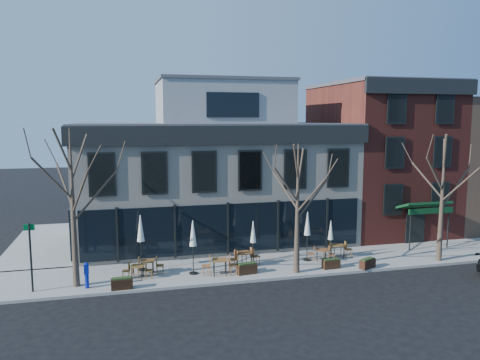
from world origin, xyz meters
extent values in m
plane|color=black|center=(0.00, 0.00, 0.00)|extent=(120.00, 120.00, 0.00)
cube|color=gray|center=(3.25, -2.15, 0.07)|extent=(33.50, 4.70, 0.15)
cube|color=gray|center=(-11.25, 6.00, 0.07)|extent=(4.50, 12.00, 0.15)
cube|color=beige|center=(0.00, 5.00, 4.00)|extent=(18.00, 10.00, 8.00)
cube|color=#47474C|center=(0.00, 5.00, 8.05)|extent=(18.30, 10.30, 0.30)
cube|color=black|center=(0.00, -0.12, 7.55)|extent=(18.30, 0.25, 1.10)
cube|color=black|center=(-9.12, 5.00, 7.55)|extent=(0.25, 10.30, 1.10)
cube|color=black|center=(0.00, -0.06, 1.90)|extent=(17.20, 0.12, 3.00)
cube|color=black|center=(-9.06, 4.00, 1.90)|extent=(0.12, 7.50, 3.00)
cube|color=gray|center=(1.00, 6.00, 9.60)|extent=(9.00, 6.50, 3.00)
cube|color=maroon|center=(13.00, 5.00, 5.50)|extent=(8.00, 10.00, 11.00)
cube|color=#47474C|center=(13.00, 5.00, 11.05)|extent=(8.20, 10.20, 0.25)
cube|color=black|center=(13.00, -0.12, 10.60)|extent=(8.20, 0.25, 1.00)
cube|color=#0B3318|center=(13.00, -0.85, 2.90)|extent=(3.20, 1.66, 0.67)
cube|color=black|center=(13.00, -0.05, 1.25)|extent=(1.40, 0.10, 2.50)
cube|color=#8C664C|center=(23.00, 6.00, 5.00)|extent=(12.00, 12.00, 10.00)
cone|color=#382B21|center=(-8.50, -3.20, 4.11)|extent=(0.34, 0.34, 7.92)
cylinder|color=#382B21|center=(-7.43, -3.01, 4.68)|extent=(2.23, 0.50, 2.48)
cylinder|color=#382B21|center=(-8.95, -2.23, 5.14)|extent=(1.03, 2.05, 2.14)
cylinder|color=#382B21|center=(-9.34, -3.51, 5.65)|extent=(1.80, 0.75, 2.21)
cylinder|color=#382B21|center=(-8.05, -4.16, 5.05)|extent=(1.03, 2.04, 2.28)
cone|color=#382B21|center=(3.00, -3.90, 3.67)|extent=(0.34, 0.34, 7.04)
cylinder|color=#382B21|center=(3.95, -3.73, 4.18)|extent=(2.00, 0.46, 2.21)
cylinder|color=#382B21|center=(2.60, -3.04, 4.59)|extent=(0.93, 1.84, 1.91)
cylinder|color=#382B21|center=(2.25, -4.17, 5.04)|extent=(1.61, 0.68, 1.97)
cylinder|color=#382B21|center=(3.40, -4.76, 4.51)|extent=(0.93, 1.83, 2.03)
cone|color=#382B21|center=(12.00, -3.90, 3.89)|extent=(0.34, 0.34, 7.48)
cylinder|color=#382B21|center=(13.01, -3.72, 4.43)|extent=(2.12, 0.48, 2.35)
cylinder|color=#382B21|center=(11.57, -2.99, 4.86)|extent=(0.98, 1.94, 2.03)
cylinder|color=#382B21|center=(11.20, -4.19, 5.35)|extent=(1.71, 0.71, 2.09)
cylinder|color=#382B21|center=(12.42, -4.81, 4.78)|extent=(0.98, 1.94, 2.16)
cylinder|color=black|center=(-10.50, -3.50, 1.85)|extent=(0.10, 0.10, 3.40)
cube|color=#005926|center=(-10.50, -3.50, 3.35)|extent=(0.50, 0.04, 0.30)
cylinder|color=#0C1EA4|center=(-7.97, -3.63, 0.51)|extent=(0.20, 0.20, 0.72)
cube|color=#0C1EA4|center=(-7.97, -3.63, 1.12)|extent=(0.23, 0.18, 0.51)
cone|color=#0C1EA4|center=(-7.97, -3.63, 1.43)|extent=(0.27, 0.27, 0.12)
cube|color=brown|center=(-5.48, -2.79, 0.83)|extent=(0.78, 0.78, 0.04)
cylinder|color=black|center=(-5.79, -2.99, 0.48)|extent=(0.04, 0.04, 0.67)
cylinder|color=black|center=(-5.28, -3.10, 0.48)|extent=(0.04, 0.04, 0.67)
cylinder|color=black|center=(-5.67, -2.48, 0.48)|extent=(0.04, 0.04, 0.67)
cylinder|color=black|center=(-5.17, -2.60, 0.48)|extent=(0.04, 0.04, 0.67)
cube|color=brown|center=(-4.92, -2.21, 0.88)|extent=(0.79, 0.79, 0.04)
cylinder|color=black|center=(-5.23, -2.45, 0.51)|extent=(0.04, 0.04, 0.72)
cylinder|color=black|center=(-4.68, -2.52, 0.51)|extent=(0.04, 0.04, 0.72)
cylinder|color=black|center=(-5.16, -1.89, 0.51)|extent=(0.04, 0.04, 0.72)
cylinder|color=black|center=(-4.60, -1.97, 0.51)|extent=(0.04, 0.04, 0.72)
cube|color=brown|center=(-1.16, -3.27, 0.98)|extent=(0.89, 0.89, 0.05)
cylinder|color=black|center=(-1.51, -3.54, 0.56)|extent=(0.05, 0.05, 0.82)
cylinder|color=black|center=(-0.89, -3.63, 0.56)|extent=(0.05, 0.05, 0.82)
cylinder|color=black|center=(-1.43, -2.91, 0.56)|extent=(0.05, 0.05, 0.82)
cylinder|color=black|center=(-0.80, -3.00, 0.56)|extent=(0.05, 0.05, 0.82)
cube|color=brown|center=(0.48, -2.22, 0.95)|extent=(0.94, 0.94, 0.04)
cylinder|color=black|center=(0.26, -2.59, 0.55)|extent=(0.04, 0.04, 0.79)
cylinder|color=black|center=(0.85, -2.44, 0.55)|extent=(0.04, 0.04, 0.79)
cylinder|color=black|center=(0.10, -2.00, 0.55)|extent=(0.04, 0.04, 0.79)
cylinder|color=black|center=(0.70, -1.84, 0.55)|extent=(0.04, 0.04, 0.79)
cube|color=brown|center=(5.19, -2.28, 0.81)|extent=(0.82, 0.82, 0.04)
cylinder|color=black|center=(4.86, -2.43, 0.48)|extent=(0.04, 0.04, 0.65)
cylinder|color=black|center=(5.33, -2.61, 0.48)|extent=(0.04, 0.04, 0.65)
cylinder|color=black|center=(5.05, -1.96, 0.48)|extent=(0.04, 0.04, 0.65)
cylinder|color=black|center=(5.52, -2.14, 0.48)|extent=(0.04, 0.04, 0.65)
cube|color=brown|center=(6.43, -1.88, 0.91)|extent=(0.84, 0.84, 0.04)
cylinder|color=black|center=(6.10, -2.11, 0.52)|extent=(0.04, 0.04, 0.75)
cylinder|color=black|center=(6.67, -2.21, 0.52)|extent=(0.04, 0.04, 0.75)
cylinder|color=black|center=(6.20, -1.54, 0.52)|extent=(0.04, 0.04, 0.75)
cylinder|color=black|center=(6.77, -1.64, 0.52)|extent=(0.04, 0.04, 0.75)
cylinder|color=black|center=(-5.22, -1.46, 0.18)|extent=(0.50, 0.50, 0.07)
cylinder|color=black|center=(-5.22, -1.46, 1.40)|extent=(0.06, 0.06, 2.49)
cone|color=silver|center=(-5.22, -1.46, 2.53)|extent=(0.41, 0.41, 1.47)
cylinder|color=black|center=(-2.52, -2.79, 0.18)|extent=(0.47, 0.47, 0.06)
cylinder|color=black|center=(-2.52, -2.79, 1.34)|extent=(0.05, 0.05, 2.37)
cone|color=white|center=(-2.52, -2.79, 2.42)|extent=(0.39, 0.39, 1.40)
cylinder|color=black|center=(0.99, -2.27, 0.18)|extent=(0.42, 0.42, 0.06)
cylinder|color=black|center=(0.99, -2.27, 1.20)|extent=(0.05, 0.05, 2.10)
cone|color=silver|center=(0.99, -2.27, 2.16)|extent=(0.34, 0.34, 1.24)
cylinder|color=black|center=(4.38, -2.01, 0.18)|extent=(0.47, 0.47, 0.06)
cylinder|color=black|center=(4.38, -2.01, 1.32)|extent=(0.05, 0.05, 2.34)
cone|color=beige|center=(4.38, -2.01, 2.39)|extent=(0.38, 0.38, 1.38)
cylinder|color=black|center=(5.70, -2.39, 0.18)|extent=(0.39, 0.39, 0.05)
cylinder|color=black|center=(5.70, -2.39, 1.12)|extent=(0.04, 0.04, 1.94)
cone|color=beige|center=(5.70, -2.39, 2.00)|extent=(0.32, 0.32, 1.15)
cube|color=black|center=(-6.29, -4.20, 0.41)|extent=(1.06, 0.45, 0.52)
cube|color=#1E3314|center=(-6.29, -4.20, 0.69)|extent=(0.95, 0.36, 0.08)
cube|color=#311E10|center=(0.29, -3.50, 0.42)|extent=(1.13, 0.57, 0.54)
cube|color=#1E3314|center=(0.29, -3.50, 0.71)|extent=(1.01, 0.47, 0.09)
cube|color=black|center=(5.13, -3.75, 0.40)|extent=(1.01, 0.45, 0.49)
cube|color=#1E3314|center=(5.13, -3.75, 0.66)|extent=(0.90, 0.36, 0.08)
cube|color=black|center=(7.14, -4.20, 0.40)|extent=(1.07, 0.77, 0.50)
cube|color=#1E3314|center=(7.14, -4.20, 0.67)|extent=(0.95, 0.66, 0.08)
camera|label=1|loc=(-6.03, -27.15, 8.50)|focal=35.00mm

